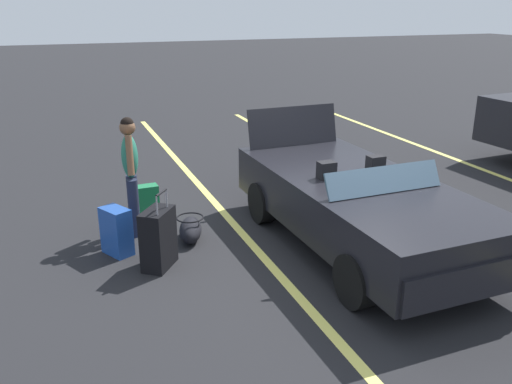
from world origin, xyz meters
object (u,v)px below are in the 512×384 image
(traveler_person, at_px, (131,170))
(suitcase_small_carryon, at_px, (147,202))
(suitcase_medium_bright, at_px, (116,231))
(suitcase_large_black, at_px, (158,239))
(convertible_car, at_px, (366,210))
(duffel_bag, at_px, (190,229))

(traveler_person, bearing_deg, suitcase_small_carryon, 69.86)
(suitcase_medium_bright, height_order, traveler_person, traveler_person)
(suitcase_large_black, height_order, suitcase_small_carryon, suitcase_large_black)
(convertible_car, xyz_separation_m, suitcase_small_carryon, (-2.24, -2.39, -0.34))
(suitcase_large_black, height_order, duffel_bag, suitcase_large_black)
(suitcase_large_black, relative_size, suitcase_small_carryon, 1.97)
(convertible_car, height_order, suitcase_large_black, convertible_car)
(convertible_car, bearing_deg, suitcase_medium_bright, -111.88)
(duffel_bag, bearing_deg, suitcase_medium_bright, -86.07)
(suitcase_medium_bright, bearing_deg, duffel_bag, 156.47)
(convertible_car, relative_size, duffel_bag, 5.97)
(suitcase_large_black, bearing_deg, suitcase_small_carryon, -58.30)
(duffel_bag, bearing_deg, traveler_person, -127.64)
(suitcase_small_carryon, bearing_deg, suitcase_large_black, -8.43)
(suitcase_large_black, distance_m, traveler_person, 1.27)
(suitcase_medium_bright, xyz_separation_m, duffel_bag, (-0.07, 0.98, -0.15))
(suitcase_medium_bright, bearing_deg, traveler_person, -145.98)
(suitcase_medium_bright, bearing_deg, suitcase_large_black, 100.38)
(duffel_bag, bearing_deg, suitcase_large_black, -41.88)
(convertible_car, distance_m, suitcase_small_carryon, 3.29)
(suitcase_medium_bright, bearing_deg, suitcase_small_carryon, -145.14)
(convertible_car, xyz_separation_m, suitcase_large_black, (-0.57, -2.55, -0.22))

